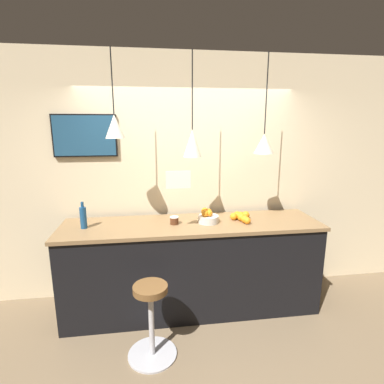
{
  "coord_description": "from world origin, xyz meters",
  "views": [
    {
      "loc": [
        -0.43,
        -2.5,
        2.1
      ],
      "look_at": [
        0.0,
        0.59,
        1.38
      ],
      "focal_mm": 28.0,
      "sensor_mm": 36.0,
      "label": 1
    }
  ],
  "objects_px": {
    "spread_jar": "(174,220)",
    "fruit_bowl": "(208,217)",
    "bar_stool": "(151,316)",
    "mounted_tv": "(85,136)",
    "juice_bottle": "(83,217)"
  },
  "relations": [
    {
      "from": "spread_jar",
      "to": "fruit_bowl",
      "type": "bearing_deg",
      "value": -0.08
    },
    {
      "from": "bar_stool",
      "to": "spread_jar",
      "type": "distance_m",
      "value": 1.0
    },
    {
      "from": "fruit_bowl",
      "to": "mounted_tv",
      "type": "distance_m",
      "value": 1.64
    },
    {
      "from": "bar_stool",
      "to": "juice_bottle",
      "type": "bearing_deg",
      "value": 134.32
    },
    {
      "from": "juice_bottle",
      "to": "spread_jar",
      "type": "height_order",
      "value": "juice_bottle"
    },
    {
      "from": "spread_jar",
      "to": "mounted_tv",
      "type": "height_order",
      "value": "mounted_tv"
    },
    {
      "from": "bar_stool",
      "to": "mounted_tv",
      "type": "distance_m",
      "value": 2.04
    },
    {
      "from": "spread_jar",
      "to": "mounted_tv",
      "type": "relative_size",
      "value": 0.14
    },
    {
      "from": "fruit_bowl",
      "to": "juice_bottle",
      "type": "distance_m",
      "value": 1.31
    },
    {
      "from": "juice_bottle",
      "to": "fruit_bowl",
      "type": "bearing_deg",
      "value": -0.02
    },
    {
      "from": "fruit_bowl",
      "to": "juice_bottle",
      "type": "relative_size",
      "value": 0.8
    },
    {
      "from": "bar_stool",
      "to": "mounted_tv",
      "type": "xyz_separation_m",
      "value": [
        -0.68,
        1.11,
        1.56
      ]
    },
    {
      "from": "bar_stool",
      "to": "mounted_tv",
      "type": "bearing_deg",
      "value": 121.36
    },
    {
      "from": "juice_bottle",
      "to": "mounted_tv",
      "type": "xyz_separation_m",
      "value": [
        -0.01,
        0.43,
        0.81
      ]
    },
    {
      "from": "bar_stool",
      "to": "spread_jar",
      "type": "bearing_deg",
      "value": 68.31
    }
  ]
}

